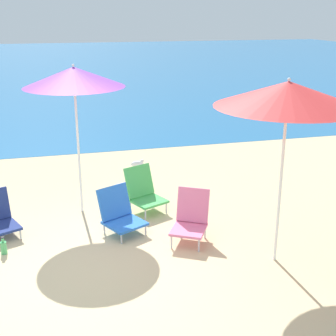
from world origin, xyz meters
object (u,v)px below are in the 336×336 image
beach_umbrella_red (288,94)px  beach_chair_pink (191,218)px  beach_umbrella_purple (74,77)px  water_bottle (4,247)px  beach_chair_green (144,191)px  beach_chair_blue (120,213)px  seagull (138,164)px

beach_umbrella_red → beach_chair_pink: beach_umbrella_red is taller
beach_umbrella_purple → water_bottle: bearing=-134.1°
beach_chair_green → beach_umbrella_red: bearing=-80.1°
beach_umbrella_red → beach_umbrella_purple: 3.19m
beach_umbrella_purple → beach_chair_green: 2.08m
beach_chair_pink → beach_chair_blue: beach_chair_pink is taller
beach_chair_pink → beach_chair_blue: 1.05m
beach_chair_blue → seagull: bearing=47.2°
beach_chair_blue → seagull: (0.78, 2.68, -0.15)m
beach_chair_green → beach_chair_blue: beach_chair_green is taller
beach_umbrella_red → beach_chair_blue: size_ratio=3.13×
beach_chair_pink → water_bottle: bearing=-155.0°
beach_umbrella_red → seagull: bearing=104.6°
beach_chair_pink → water_bottle: beach_chair_pink is taller
beach_umbrella_red → beach_umbrella_purple: size_ratio=1.00×
beach_umbrella_purple → beach_chair_pink: 2.69m
beach_umbrella_red → water_bottle: 4.14m
beach_umbrella_purple → seagull: (1.26, 1.79, -2.02)m
beach_chair_green → water_bottle: size_ratio=2.93×
water_bottle → beach_chair_green: bearing=24.1°
beach_chair_blue → water_bottle: size_ratio=3.04×
beach_umbrella_red → beach_chair_blue: (-1.82, 1.32, -1.87)m
beach_chair_pink → beach_chair_blue: bearing=-178.1°
beach_chair_pink → beach_chair_green: size_ratio=1.00×
beach_chair_pink → water_bottle: (-2.54, 0.22, -0.24)m
seagull → beach_chair_pink: bearing=-87.4°
beach_chair_green → water_bottle: bearing=-179.7°
beach_chair_green → seagull: bearing=58.1°
beach_umbrella_purple → water_bottle: size_ratio=9.47×
beach_chair_pink → beach_chair_green: (-0.43, 1.16, 0.00)m
beach_umbrella_purple → beach_chair_green: beach_umbrella_purple is taller
seagull → beach_chair_green: bearing=-98.1°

